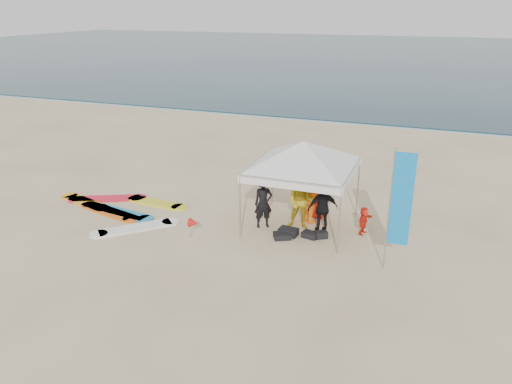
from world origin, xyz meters
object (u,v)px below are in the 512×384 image
Objects in this scene: person_yellow at (301,202)px; marker_pennant at (194,223)px; person_orange_a at (311,193)px; feather_flag at (400,201)px; person_orange_b at (317,193)px; surfboard_spread at (119,209)px; person_black_a at (263,203)px; canopy_tent at (304,141)px; person_black_b at (323,208)px; person_seated at (364,221)px.

marker_pennant is at bearing -153.36° from person_yellow.
person_orange_a is 3.69m from feather_flag.
person_orange_b is 0.35× the size of surfboard_spread.
canopy_tent is at bearing -8.82° from person_black_a.
person_orange_b reaches higher than surfboard_spread.
surfboard_spread is (-6.09, -0.79, -0.83)m from person_yellow.
canopy_tent reaches higher than person_black_a.
person_black_a is 5.06m from surfboard_spread.
feather_flag is at bearing 117.42° from person_black_b.
marker_pennant is at bearing -178.15° from feather_flag.
canopy_tent is 1.26× the size of feather_flag.
person_black_b is at bearing 119.54° from person_seated.
person_black_b is 3.02m from feather_flag.
person_yellow is 3.55m from feather_flag.
person_orange_a is 1.17× the size of person_orange_b.
feather_flag reaches higher than person_orange_b.
person_black_b is at bearing 113.52° from person_orange_b.
marker_pennant is (-2.98, -2.82, -0.34)m from person_orange_b.
feather_flag reaches higher than marker_pennant.
surfboard_spread is (-7.97, -1.07, -0.39)m from person_seated.
surfboard_spread is (-9.06, 0.84, -1.89)m from feather_flag.
person_orange_b reaches higher than person_black_b.
person_yellow is at bearing 7.39° from surfboard_spread.
person_yellow is at bearing -19.09° from person_black_a.
person_orange_a is at bearing -75.75° from person_black_b.
person_orange_b is 1.82m from person_seated.
person_seated is at bearing 24.47° from marker_pennant.
person_yellow is at bearing 108.77° from person_orange_a.
marker_pennant reaches higher than surfboard_spread.
person_black_a is 1.82m from person_black_b.
feather_flag reaches higher than person_black_a.
marker_pennant is at bearing 0.05° from person_black_b.
feather_flag is (4.08, -1.33, 1.15)m from person_black_a.
person_black_b reaches higher than surfboard_spread.
person_orange_a reaches higher than marker_pennant.
surfboard_spread is at bearing 174.72° from feather_flag.
feather_flag is 0.68× the size of surfboard_spread.
person_seated is (1.19, 0.31, -0.35)m from person_black_b.
feather_flag is (1.09, -1.91, 1.50)m from person_seated.
person_orange_b is at bearing 70.16° from canopy_tent.
feather_flag is at bearing 1.85° from marker_pennant.
person_black_b is 1.81× the size of person_seated.
person_black_b is at bearing 144.99° from feather_flag.
person_orange_b is at bearing 15.81° from surfboard_spread.
person_black_a is 1.82× the size of person_seated.
person_black_a is 0.80× the size of person_orange_a.
person_yellow is 0.42× the size of canopy_tent.
person_yellow is 1.95m from person_seated.
marker_pennant is at bearing 129.42° from person_seated.
canopy_tent reaches higher than person_seated.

